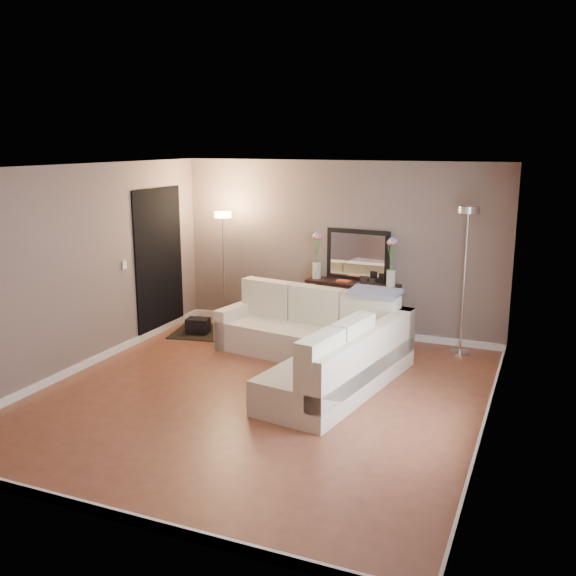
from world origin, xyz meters
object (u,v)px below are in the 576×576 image
at_px(floor_lamp_lit, 224,247).
at_px(floor_lamp_unlit, 466,251).
at_px(sectional_sofa, 319,344).
at_px(console_table, 347,306).

xyz_separation_m(floor_lamp_lit, floor_lamp_unlit, (3.62, 0.08, 0.16)).
height_order(sectional_sofa, floor_lamp_lit, floor_lamp_lit).
relative_size(floor_lamp_lit, floor_lamp_unlit, 0.89).
distance_m(sectional_sofa, console_table, 1.49).
distance_m(console_table, floor_lamp_lit, 2.10).
xyz_separation_m(sectional_sofa, floor_lamp_lit, (-2.03, 1.25, 0.94)).
bearing_deg(floor_lamp_lit, console_table, 6.84).
bearing_deg(sectional_sofa, floor_lamp_unlit, 39.98).
height_order(sectional_sofa, floor_lamp_unlit, floor_lamp_unlit).
relative_size(sectional_sofa, floor_lamp_unlit, 1.42).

